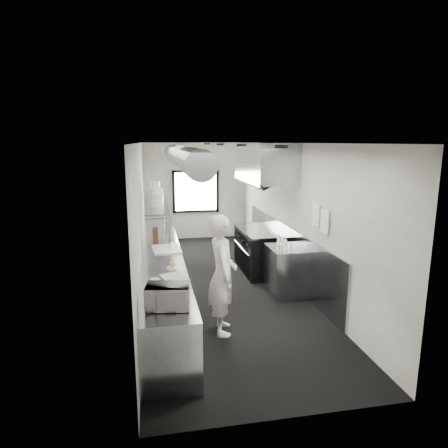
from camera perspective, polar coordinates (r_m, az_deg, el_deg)
name	(u,v)px	position (r m, az deg, el deg)	size (l,w,h in m)	color
floor	(219,284)	(8.03, -0.66, -8.74)	(3.00, 8.00, 0.01)	black
ceiling	(219,143)	(7.52, -0.71, 11.66)	(3.00, 8.00, 0.01)	silver
wall_back	(196,191)	(11.57, -4.13, 4.75)	(3.00, 0.02, 2.80)	beige
wall_front	(291,292)	(3.91, 9.66, -9.68)	(3.00, 0.02, 2.80)	beige
wall_left	(141,219)	(7.54, -11.98, 0.71)	(0.02, 8.00, 2.80)	beige
wall_right	(292,214)	(8.04, 9.90, 1.47)	(0.02, 8.00, 2.80)	beige
wall_cladding	(285,250)	(8.50, 8.87, -3.81)	(0.03, 5.50, 1.10)	gray
hvac_duct	(180,156)	(7.83, -6.35, 9.77)	(0.40, 0.40, 6.40)	gray
service_window	(196,191)	(11.53, -4.11, 4.73)	(1.36, 0.05, 1.25)	silver
exhaust_hood	(264,163)	(8.46, 5.88, 8.85)	(0.81, 2.20, 0.88)	gray
prep_counter	(162,275)	(7.30, -8.97, -7.27)	(0.70, 6.00, 0.90)	gray
pass_shelf	(156,203)	(8.50, -9.81, 2.96)	(0.45, 3.00, 0.68)	gray
range	(260,250)	(8.76, 5.25, -3.80)	(0.88, 1.60, 0.94)	black
bottle_station	(286,271)	(7.52, 8.99, -6.70)	(0.65, 0.80, 0.90)	gray
far_work_table	(158,230)	(10.87, -9.60, -0.93)	(0.70, 1.20, 0.90)	gray
notice_sheet_a	(316,215)	(6.90, 13.19, 1.32)	(0.02, 0.28, 0.38)	white
notice_sheet_b	(325,222)	(6.60, 14.38, 0.34)	(0.02, 0.28, 0.38)	white
line_cook	(222,275)	(5.85, -0.25, -7.35)	(0.66, 0.43, 1.80)	silver
microwave	(168,296)	(4.75, -8.16, -10.34)	(0.47, 0.36, 0.28)	silver
deli_tub_a	(155,292)	(5.14, -10.03, -9.72)	(0.14, 0.14, 0.10)	#B5C2B2
deli_tub_b	(155,282)	(5.50, -10.02, -8.31)	(0.13, 0.13, 0.09)	#B5C2B2
newspaper	(173,277)	(5.78, -7.35, -7.64)	(0.31, 0.39, 0.01)	white
small_plate	(173,268)	(6.19, -7.46, -6.28)	(0.18, 0.18, 0.02)	white
pastry	(173,264)	(6.18, -7.48, -5.79)	(0.10, 0.10, 0.10)	tan
cutting_board	(167,249)	(7.25, -8.33, -3.59)	(0.49, 0.65, 0.02)	silver
knife_block	(155,235)	(7.88, -9.91, -1.52)	(0.10, 0.23, 0.25)	brown
plate_stack_a	(157,200)	(7.86, -9.68, 3.51)	(0.24, 0.24, 0.28)	white
plate_stack_b	(156,197)	(8.04, -9.78, 3.91)	(0.26, 0.26, 0.33)	white
plate_stack_c	(155,193)	(8.69, -10.04, 4.47)	(0.23, 0.23, 0.33)	white
plate_stack_d	(155,189)	(9.16, -10.05, 4.97)	(0.24, 0.24, 0.37)	white
squeeze_bottle_a	(291,247)	(7.11, 9.65, -3.36)	(0.05, 0.05, 0.16)	silver
squeeze_bottle_b	(286,245)	(7.21, 8.93, -3.07)	(0.06, 0.06, 0.17)	silver
squeeze_bottle_c	(285,243)	(7.36, 8.86, -2.79)	(0.06, 0.06, 0.17)	silver
squeeze_bottle_d	(282,241)	(7.52, 8.44, -2.44)	(0.06, 0.06, 0.17)	silver
squeeze_bottle_e	(279,240)	(7.60, 7.93, -2.25)	(0.06, 0.06, 0.18)	silver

